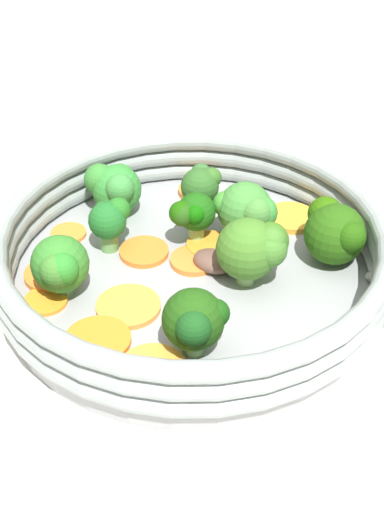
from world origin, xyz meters
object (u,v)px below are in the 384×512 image
object	(u,v)px
carrot_slice_6	(209,246)
broccoli_floret_4	(255,248)
carrot_slice_7	(98,340)
broccoli_floret_2	(115,187)
broccoli_floret_3	(110,219)
carrot_slice_1	(144,252)
carrot_slice_5	(291,218)
carrot_slice_0	(52,274)
broccoli_floret_5	(60,266)
broccoli_floret_6	(335,232)
broccoli_floret_7	(189,214)
carrot_slice_4	(128,306)
carrot_slice_9	(68,233)
carrot_slice_8	(189,260)
broccoli_floret_0	(200,186)
broccoli_floret_8	(195,321)
carrot_slice_3	(197,191)
carrot_slice_2	(46,301)
skillet	(192,280)
mushroom_piece_0	(214,261)
carrot_slice_10	(153,369)
broccoli_floret_1	(247,210)

from	to	relation	value
carrot_slice_6	broccoli_floret_4	size ratio (longest dim) A/B	0.68
carrot_slice_7	broccoli_floret_2	bearing A→B (deg)	-174.88
broccoli_floret_3	carrot_slice_1	bearing A→B (deg)	74.15
carrot_slice_5	carrot_slice_0	bearing A→B (deg)	-63.07
broccoli_floret_5	carrot_slice_1	bearing A→B (deg)	137.13
broccoli_floret_6	broccoli_floret_3	bearing A→B (deg)	-90.86
carrot_slice_1	broccoli_floret_7	world-z (taller)	broccoli_floret_7
carrot_slice_4	carrot_slice_9	world-z (taller)	same
carrot_slice_0	carrot_slice_8	xyz separation A→B (m)	(-0.03, 0.10, 0.00)
broccoli_floret_0	broccoli_floret_8	size ratio (longest dim) A/B	0.94
carrot_slice_3	broccoli_floret_8	distance (m)	0.20
carrot_slice_0	carrot_slice_3	world-z (taller)	carrot_slice_3
broccoli_floret_7	carrot_slice_6	bearing A→B (deg)	71.46
broccoli_floret_3	carrot_slice_5	bearing A→B (deg)	109.29
carrot_slice_7	carrot_slice_8	world-z (taller)	same
carrot_slice_2	broccoli_floret_3	bearing A→B (deg)	153.48
carrot_slice_5	broccoli_floret_4	world-z (taller)	broccoli_floret_4
carrot_slice_0	broccoli_floret_6	size ratio (longest dim) A/B	0.79
skillet	mushroom_piece_0	distance (m)	0.02
carrot_slice_2	carrot_slice_7	xyz separation A→B (m)	(0.04, 0.05, 0.00)
carrot_slice_3	broccoli_floret_2	distance (m)	0.08
broccoli_floret_2	broccoli_floret_5	xyz separation A→B (m)	(0.11, -0.02, 0.00)
carrot_slice_8	mushroom_piece_0	world-z (taller)	mushroom_piece_0
broccoli_floret_4	carrot_slice_5	bearing A→B (deg)	160.47
carrot_slice_1	broccoli_floret_7	xyz separation A→B (m)	(-0.02, 0.03, 0.03)
broccoli_floret_8	broccoli_floret_4	bearing A→B (deg)	154.57
broccoli_floret_8	skillet	bearing A→B (deg)	-173.84
carrot_slice_3	broccoli_floret_5	xyz separation A→B (m)	(0.15, -0.09, 0.02)
broccoli_floret_4	broccoli_floret_0	bearing A→B (deg)	-151.55
skillet	mushroom_piece_0	xyz separation A→B (m)	(-0.01, 0.02, 0.02)
carrot_slice_2	broccoli_floret_4	world-z (taller)	broccoli_floret_4
carrot_slice_3	carrot_slice_6	distance (m)	0.08
carrot_slice_10	broccoli_floret_1	distance (m)	0.17
carrot_slice_5	broccoli_floret_7	world-z (taller)	broccoli_floret_7
broccoli_floret_6	carrot_slice_7	bearing A→B (deg)	-56.81
broccoli_floret_0	carrot_slice_7	bearing A→B (deg)	-19.74
broccoli_floret_5	carrot_slice_5	bearing A→B (deg)	123.97
carrot_slice_0	carrot_slice_7	world-z (taller)	same
carrot_slice_9	broccoli_floret_4	size ratio (longest dim) A/B	0.54
broccoli_floret_8	carrot_slice_8	bearing A→B (deg)	-172.54
broccoli_floret_5	mushroom_piece_0	xyz separation A→B (m)	(-0.04, 0.11, -0.02)
carrot_slice_3	broccoli_floret_1	distance (m)	0.09
carrot_slice_4	carrot_slice_5	xyz separation A→B (m)	(-0.13, 0.12, 0.00)
carrot_slice_6	carrot_slice_9	world-z (taller)	carrot_slice_6
carrot_slice_2	carrot_slice_3	xyz separation A→B (m)	(-0.16, 0.10, 0.00)
skillet	broccoli_floret_8	world-z (taller)	broccoli_floret_8
broccoli_floret_0	broccoli_floret_1	world-z (taller)	broccoli_floret_1
carrot_slice_0	broccoli_floret_3	size ratio (longest dim) A/B	1.00
broccoli_floret_7	broccoli_floret_8	world-z (taller)	broccoli_floret_8
carrot_slice_1	mushroom_piece_0	bearing A→B (deg)	76.00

